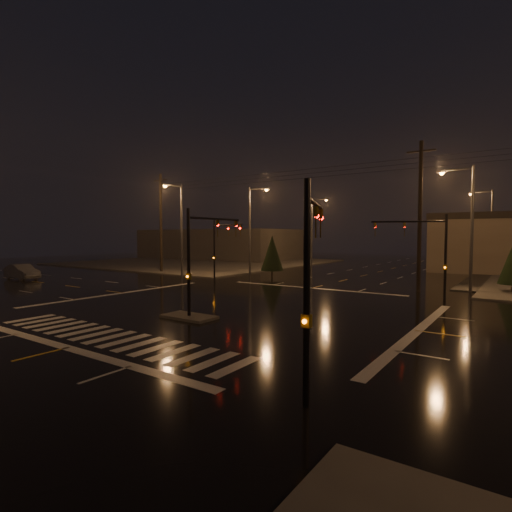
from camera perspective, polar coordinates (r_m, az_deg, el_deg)
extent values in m
plane|color=black|center=(25.39, -3.21, -7.32)|extent=(140.00, 140.00, 0.00)
cube|color=#47443F|center=(67.42, -7.85, -0.84)|extent=(36.00, 36.00, 0.12)
cube|color=#47443F|center=(22.40, -9.53, -8.55)|extent=(3.00, 1.60, 0.15)
cube|color=beige|center=(19.22, -20.12, -10.85)|extent=(15.00, 2.60, 0.01)
cube|color=beige|center=(18.17, -25.37, -11.76)|extent=(16.00, 0.50, 0.01)
cube|color=beige|center=(34.65, 8.00, -4.56)|extent=(16.00, 0.50, 0.01)
cube|color=#3E3A37|center=(79.66, -4.72, 1.73)|extent=(30.00, 18.00, 5.60)
cylinder|color=black|center=(22.00, -9.60, -1.07)|extent=(0.18, 0.18, 6.00)
cylinder|color=black|center=(23.63, -5.85, 5.30)|extent=(0.12, 4.50, 0.12)
imported|color=#594707|center=(25.21, -2.86, 5.05)|extent=(0.16, 0.20, 1.00)
cube|color=#594707|center=(22.06, -9.58, -2.88)|extent=(0.25, 0.18, 0.35)
cylinder|color=black|center=(30.69, 25.45, -0.18)|extent=(0.18, 0.18, 6.00)
cylinder|color=black|center=(30.28, 20.89, 4.61)|extent=(4.74, 1.82, 0.12)
imported|color=#594707|center=(30.11, 16.62, 4.60)|extent=(0.24, 0.22, 1.00)
cube|color=#594707|center=(30.73, 25.42, -1.48)|extent=(0.25, 0.18, 0.35)
cylinder|color=black|center=(39.78, -5.97, 0.76)|extent=(0.18, 0.18, 6.00)
cylinder|color=black|center=(37.61, -4.10, 4.45)|extent=(4.74, 1.82, 0.12)
imported|color=#594707|center=(35.71, -2.21, 4.45)|extent=(0.24, 0.22, 1.00)
cube|color=#594707|center=(39.81, -5.97, -0.25)|extent=(0.25, 0.18, 0.35)
cylinder|color=black|center=(10.54, 7.24, -5.45)|extent=(0.18, 0.18, 6.00)
cylinder|color=black|center=(12.45, 8.48, 7.37)|extent=(1.48, 3.80, 0.12)
imported|color=#594707|center=(14.23, 9.23, 6.61)|extent=(0.22, 0.24, 1.00)
cube|color=#594707|center=(10.66, 7.22, -9.17)|extent=(0.25, 0.18, 0.35)
cylinder|color=#38383A|center=(46.29, -0.90, 3.56)|extent=(0.24, 0.24, 10.00)
cylinder|color=#38383A|center=(45.91, 0.33, 9.57)|extent=(2.40, 0.14, 0.14)
cube|color=#38383A|center=(45.30, 1.50, 9.60)|extent=(0.70, 0.30, 0.18)
sphere|color=orange|center=(45.29, 1.50, 9.43)|extent=(0.32, 0.32, 0.32)
cylinder|color=#38383A|center=(60.07, 7.97, 3.41)|extent=(0.24, 0.24, 10.00)
cylinder|color=#38383A|center=(59.77, 9.04, 8.01)|extent=(2.40, 0.14, 0.14)
cube|color=#38383A|center=(59.31, 10.01, 7.99)|extent=(0.70, 0.30, 0.18)
sphere|color=orange|center=(59.30, 10.01, 7.86)|extent=(0.32, 0.32, 0.32)
cylinder|color=#38383A|center=(35.98, 28.47, 3.36)|extent=(0.24, 0.24, 10.00)
cylinder|color=#38383A|center=(36.50, 26.75, 10.96)|extent=(2.40, 0.14, 0.14)
cube|color=#38383A|center=(36.66, 25.01, 10.88)|extent=(0.70, 0.30, 0.18)
sphere|color=orange|center=(36.64, 25.01, 10.68)|extent=(0.32, 0.32, 0.32)
cylinder|color=#38383A|center=(55.91, 30.60, 3.05)|extent=(0.24, 0.24, 10.00)
cylinder|color=#38383A|center=(56.25, 29.50, 7.97)|extent=(2.40, 0.14, 0.14)
cube|color=#38383A|center=(56.35, 28.38, 7.94)|extent=(0.70, 0.30, 0.18)
sphere|color=orange|center=(56.34, 28.37, 7.81)|extent=(0.32, 0.32, 0.32)
cylinder|color=#38383A|center=(44.22, -10.59, 3.54)|extent=(0.24, 0.24, 10.00)
cylinder|color=#38383A|center=(43.69, -11.78, 9.85)|extent=(0.14, 2.40, 0.14)
cube|color=#38383A|center=(42.94, -12.86, 9.89)|extent=(0.30, 0.70, 0.18)
sphere|color=orange|center=(42.92, -12.85, 9.72)|extent=(0.32, 0.32, 0.32)
cylinder|color=black|center=(50.31, -13.43, 4.58)|extent=(0.32, 0.32, 12.00)
cube|color=black|center=(50.73, -13.51, 10.46)|extent=(2.20, 0.12, 0.12)
cylinder|color=black|center=(34.58, 22.36, 5.19)|extent=(0.32, 0.32, 12.00)
cube|color=black|center=(35.18, 22.54, 13.68)|extent=(2.20, 0.12, 0.12)
cylinder|color=black|center=(43.44, 2.31, -2.54)|extent=(0.18, 0.18, 0.70)
cone|color=black|center=(43.28, 2.32, 0.43)|extent=(2.44, 2.44, 3.81)
imported|color=#5B5E63|center=(47.57, -30.44, -1.95)|extent=(4.77, 1.75, 1.56)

